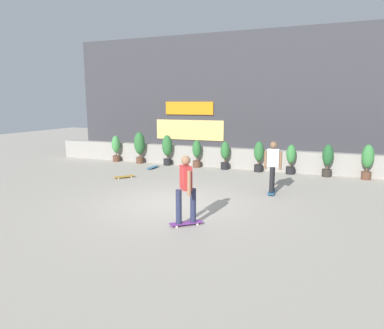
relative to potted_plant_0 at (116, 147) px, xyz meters
The scene contains 16 objects.
ground_plane 7.94m from the potted_plant_0, 44.59° to the right, with size 48.00×48.00×0.00m, color #A8A093.
planter_wall 5.65m from the potted_plant_0, ahead, with size 18.00×0.40×0.90m, color gray.
building_backdrop 7.60m from the potted_plant_0, 38.34° to the left, with size 20.00×2.08×6.50m.
potted_plant_0 is the anchor object (origin of this frame).
potted_plant_1 1.35m from the potted_plant_0, ahead, with size 0.52×0.52×1.51m.
potted_plant_2 2.81m from the potted_plant_0, ahead, with size 0.47×0.47×1.42m.
potted_plant_3 4.29m from the potted_plant_0, ahead, with size 0.39×0.39×1.25m.
potted_plant_4 5.61m from the potted_plant_0, ahead, with size 0.39×0.39×1.24m.
potted_plant_5 7.10m from the potted_plant_0, ahead, with size 0.41×0.41×1.30m.
potted_plant_6 8.41m from the potted_plant_0, ahead, with size 0.38×0.38×1.22m.
potted_plant_7 9.81m from the potted_plant_0, ahead, with size 0.41×0.41×1.29m.
potted_plant_8 11.22m from the potted_plant_0, ahead, with size 0.44×0.44×1.35m.
skater_by_wall_left 9.76m from the potted_plant_0, 46.88° to the right, with size 0.74×0.67×1.70m.
skater_far_left 8.83m from the potted_plant_0, 22.67° to the right, with size 0.56×0.81×1.70m.
skateboard_near_camera 4.04m from the potted_plant_0, 52.30° to the right, with size 0.65×0.75×0.08m.
skateboard_aside 2.84m from the potted_plant_0, 21.18° to the right, with size 0.23×0.81×0.08m.
Camera 1 is at (3.99, -8.79, 2.90)m, focal length 31.96 mm.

